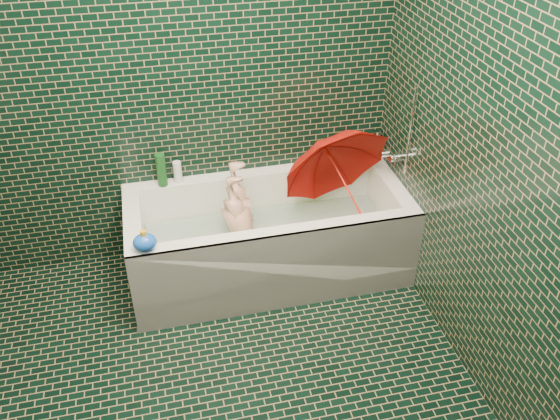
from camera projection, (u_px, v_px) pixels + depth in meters
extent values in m
plane|color=black|center=(226.00, 413.00, 2.96)|extent=(2.80, 2.80, 0.00)
plane|color=black|center=(175.00, 71.00, 3.35)|extent=(2.80, 0.00, 2.80)
plane|color=black|center=(516.00, 167.00, 2.49)|extent=(0.00, 2.80, 2.80)
cube|color=white|center=(269.00, 260.00, 3.82)|extent=(1.70, 0.75, 0.15)
cube|color=white|center=(258.00, 197.00, 3.92)|extent=(1.70, 0.10, 0.40)
cube|color=white|center=(281.00, 259.00, 3.40)|extent=(1.70, 0.10, 0.40)
cube|color=white|center=(389.00, 209.00, 3.81)|extent=(0.10, 0.55, 0.40)
cube|color=white|center=(137.00, 245.00, 3.50)|extent=(0.10, 0.55, 0.40)
cube|color=white|center=(282.00, 273.00, 3.41)|extent=(1.70, 0.02, 0.55)
cube|color=green|center=(269.00, 250.00, 3.77)|extent=(1.35, 0.47, 0.01)
cube|color=silver|center=(268.00, 232.00, 3.69)|extent=(1.48, 0.53, 0.00)
cylinder|color=silver|center=(401.00, 157.00, 3.60)|extent=(0.14, 0.05, 0.05)
cylinder|color=silver|center=(385.00, 154.00, 3.63)|extent=(0.05, 0.04, 0.04)
cylinder|color=silver|center=(410.00, 132.00, 3.39)|extent=(0.01, 0.01, 0.55)
imported|color=#D99E88|center=(243.00, 233.00, 3.66)|extent=(0.97, 0.61, 0.29)
imported|color=red|center=(343.00, 181.00, 3.57)|extent=(0.85, 0.93, 0.95)
imported|color=white|center=(375.00, 159.00, 3.94)|extent=(0.10, 0.10, 0.23)
imported|color=#501C6B|center=(364.00, 157.00, 3.95)|extent=(0.10, 0.11, 0.20)
imported|color=#154A1A|center=(372.00, 159.00, 3.93)|extent=(0.17, 0.17, 0.17)
cylinder|color=#154A1A|center=(359.00, 147.00, 3.86)|extent=(0.06, 0.06, 0.21)
cylinder|color=silver|center=(375.00, 144.00, 3.90)|extent=(0.06, 0.06, 0.19)
cylinder|color=#154A1A|center=(161.00, 170.00, 3.61)|extent=(0.07, 0.07, 0.22)
cylinder|color=white|center=(178.00, 172.00, 3.66)|extent=(0.07, 0.07, 0.14)
ellipsoid|color=gold|center=(352.00, 156.00, 3.90)|extent=(0.10, 0.09, 0.06)
sphere|color=gold|center=(356.00, 150.00, 3.89)|extent=(0.04, 0.04, 0.04)
cone|color=orange|center=(359.00, 150.00, 3.90)|extent=(0.02, 0.02, 0.02)
ellipsoid|color=blue|center=(145.00, 242.00, 3.11)|extent=(0.14, 0.12, 0.10)
cylinder|color=gold|center=(143.00, 234.00, 3.08)|extent=(0.03, 0.03, 0.04)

